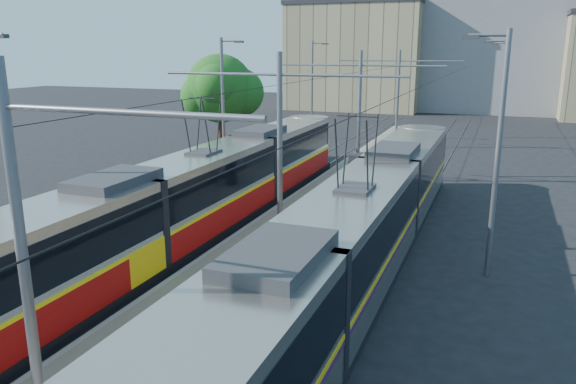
% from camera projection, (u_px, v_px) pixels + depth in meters
% --- Properties ---
extents(ground, '(160.00, 160.00, 0.00)m').
position_uv_depth(ground, '(164.00, 348.00, 14.28)').
color(ground, black).
rests_on(ground, ground).
extents(platform, '(4.00, 50.00, 0.30)m').
position_uv_depth(platform, '(343.00, 190.00, 29.62)').
color(platform, gray).
rests_on(platform, ground).
extents(tactile_strip_left, '(0.70, 50.00, 0.01)m').
position_uv_depth(tactile_strip_left, '(317.00, 185.00, 30.08)').
color(tactile_strip_left, gray).
rests_on(tactile_strip_left, platform).
extents(tactile_strip_right, '(0.70, 50.00, 0.01)m').
position_uv_depth(tactile_strip_right, '(370.00, 189.00, 29.07)').
color(tactile_strip_right, gray).
rests_on(tactile_strip_right, platform).
extents(rails, '(8.71, 70.00, 0.03)m').
position_uv_depth(rails, '(343.00, 192.00, 29.65)').
color(rails, gray).
rests_on(rails, ground).
extents(tram_left, '(2.43, 28.35, 5.50)m').
position_uv_depth(tram_left, '(205.00, 192.00, 22.99)').
color(tram_left, black).
rests_on(tram_left, ground).
extents(tram_right, '(2.43, 31.09, 5.50)m').
position_uv_depth(tram_right, '(354.00, 236.00, 17.13)').
color(tram_right, black).
rests_on(tram_right, ground).
extents(catenary, '(9.20, 70.00, 7.00)m').
position_uv_depth(catenary, '(329.00, 112.00, 25.95)').
color(catenary, slate).
rests_on(catenary, platform).
extents(street_lamps, '(15.18, 38.22, 8.00)m').
position_uv_depth(street_lamps, '(364.00, 106.00, 32.23)').
color(street_lamps, slate).
rests_on(street_lamps, ground).
extents(shelter, '(0.85, 1.08, 2.08)m').
position_uv_depth(shelter, '(358.00, 174.00, 27.68)').
color(shelter, black).
rests_on(shelter, platform).
extents(tree, '(4.88, 4.51, 7.09)m').
position_uv_depth(tree, '(225.00, 90.00, 36.46)').
color(tree, '#382314').
rests_on(tree, ground).
extents(building_left, '(16.32, 12.24, 12.92)m').
position_uv_depth(building_left, '(359.00, 56.00, 70.40)').
color(building_left, '#998E68').
rests_on(building_left, ground).
extents(building_centre, '(18.36, 14.28, 17.16)m').
position_uv_depth(building_centre, '(497.00, 38.00, 67.95)').
color(building_centre, gray).
rests_on(building_centre, ground).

